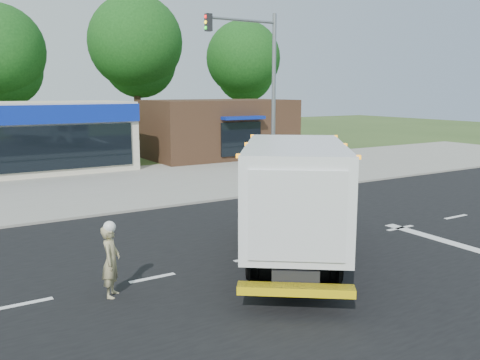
# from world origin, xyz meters

# --- Properties ---
(ground) EXTENTS (120.00, 120.00, 0.00)m
(ground) POSITION_xyz_m (0.00, 0.00, 0.00)
(ground) COLOR #385123
(ground) RESTS_ON ground
(road_asphalt) EXTENTS (60.00, 14.00, 0.02)m
(road_asphalt) POSITION_xyz_m (0.00, 0.00, 0.00)
(road_asphalt) COLOR black
(road_asphalt) RESTS_ON ground
(sidewalk) EXTENTS (60.00, 2.40, 0.12)m
(sidewalk) POSITION_xyz_m (0.00, 8.20, 0.06)
(sidewalk) COLOR gray
(sidewalk) RESTS_ON ground
(parking_apron) EXTENTS (60.00, 9.00, 0.02)m
(parking_apron) POSITION_xyz_m (0.00, 14.00, 0.01)
(parking_apron) COLOR gray
(parking_apron) RESTS_ON ground
(lane_markings) EXTENTS (55.20, 7.00, 0.01)m
(lane_markings) POSITION_xyz_m (1.35, -1.35, 0.02)
(lane_markings) COLOR silver
(lane_markings) RESTS_ON road_asphalt
(ems_box_truck) EXTENTS (6.35, 7.47, 3.35)m
(ems_box_truck) POSITION_xyz_m (-2.10, -0.66, 1.93)
(ems_box_truck) COLOR black
(ems_box_truck) RESTS_ON ground
(emergency_worker) EXTENTS (0.66, 0.73, 1.78)m
(emergency_worker) POSITION_xyz_m (-7.20, -0.57, 0.88)
(emergency_worker) COLOR tan
(emergency_worker) RESTS_ON ground
(brown_storefront) EXTENTS (10.00, 6.70, 4.00)m
(brown_storefront) POSITION_xyz_m (7.00, 19.98, 2.00)
(brown_storefront) COLOR #382316
(brown_storefront) RESTS_ON ground
(traffic_signal_pole) EXTENTS (3.51, 0.25, 8.00)m
(traffic_signal_pole) POSITION_xyz_m (2.35, 7.60, 4.92)
(traffic_signal_pole) COLOR gray
(traffic_signal_pole) RESTS_ON ground
(background_trees) EXTENTS (36.77, 7.39, 12.10)m
(background_trees) POSITION_xyz_m (-0.85, 28.16, 7.38)
(background_trees) COLOR #332114
(background_trees) RESTS_ON ground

